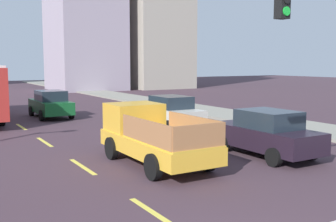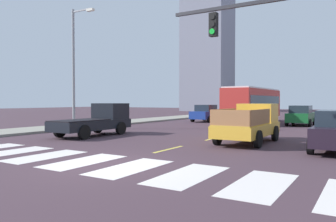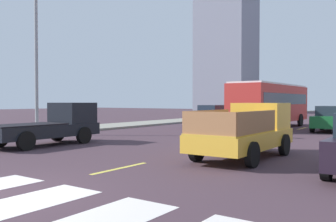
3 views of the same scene
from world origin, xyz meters
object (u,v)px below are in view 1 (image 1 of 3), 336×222
Objects in this scene: sedan_far at (51,104)px; sedan_near_left at (266,133)px; sedan_mid at (170,112)px; pickup_stakebed at (150,136)px.

sedan_far and sedan_near_left have the same top height.
sedan_far is at bearing 106.69° from sedan_near_left.
sedan_near_left is at bearing -77.82° from sedan_far.
sedan_near_left is (-0.34, -7.48, 0.00)m from sedan_mid.
sedan_far is 1.00× the size of sedan_near_left.
pickup_stakebed is 13.65m from sedan_far.
sedan_mid is at bearing -62.72° from sedan_far.
pickup_stakebed is at bearing 164.11° from sedan_near_left.
pickup_stakebed is 1.18× the size of sedan_far.
sedan_mid is at bearing 89.19° from sedan_near_left.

